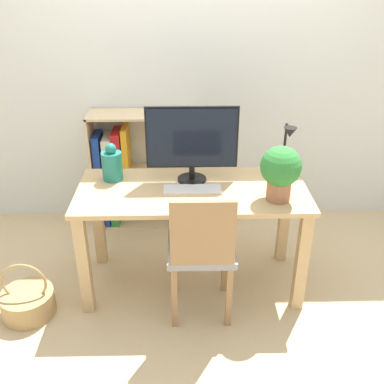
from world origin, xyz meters
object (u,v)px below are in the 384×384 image
at_px(potted_plant, 280,170).
at_px(bookshelf, 126,171).
at_px(vase, 112,164).
at_px(chair, 202,249).
at_px(basket, 28,302).
at_px(keyboard, 193,189).
at_px(monitor, 192,140).
at_px(desk_lamp, 287,148).

distance_m(potted_plant, bookshelf, 1.47).
bearing_deg(vase, potted_plant, -16.29).
xyz_separation_m(chair, basket, (-1.09, 0.02, -0.40)).
xyz_separation_m(potted_plant, bookshelf, (-1.03, 0.96, -0.44)).
height_order(keyboard, chair, chair).
distance_m(monitor, vase, 0.54).
bearing_deg(monitor, basket, -158.24).
height_order(vase, desk_lamp, desk_lamp).
bearing_deg(desk_lamp, potted_plant, -109.13).
relative_size(chair, bookshelf, 0.92).
distance_m(vase, bookshelf, 0.75).
xyz_separation_m(vase, bookshelf, (-0.01, 0.66, -0.35)).
relative_size(chair, basket, 2.30).
bearing_deg(monitor, keyboard, -89.39).
height_order(monitor, basket, monitor).
bearing_deg(desk_lamp, monitor, 175.41).
bearing_deg(potted_plant, keyboard, 166.11).
xyz_separation_m(monitor, desk_lamp, (0.58, -0.05, -0.04)).
distance_m(monitor, potted_plant, 0.58).
distance_m(monitor, chair, 0.68).
xyz_separation_m(desk_lamp, bookshelf, (-1.10, 0.73, -0.48)).
bearing_deg(vase, keyboard, -18.57).
relative_size(desk_lamp, chair, 0.44).
distance_m(potted_plant, chair, 0.65).
bearing_deg(monitor, chair, -84.20).
bearing_deg(basket, bookshelf, 64.88).
bearing_deg(keyboard, potted_plant, -13.89).
bearing_deg(potted_plant, vase, 163.71).
distance_m(keyboard, desk_lamp, 0.63).
bearing_deg(basket, desk_lamp, 12.81).
xyz_separation_m(potted_plant, basket, (-1.54, -0.14, -0.83)).
height_order(potted_plant, basket, potted_plant).
relative_size(monitor, keyboard, 1.62).
xyz_separation_m(vase, potted_plant, (1.02, -0.30, 0.09)).
bearing_deg(desk_lamp, vase, 176.20).
bearing_deg(keyboard, basket, -165.57).
bearing_deg(desk_lamp, basket, -167.19).
bearing_deg(bookshelf, basket, -115.12).
height_order(vase, basket, vase).
bearing_deg(vase, monitor, -2.91).
bearing_deg(bookshelf, monitor, -52.72).
bearing_deg(potted_plant, monitor, 151.66).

